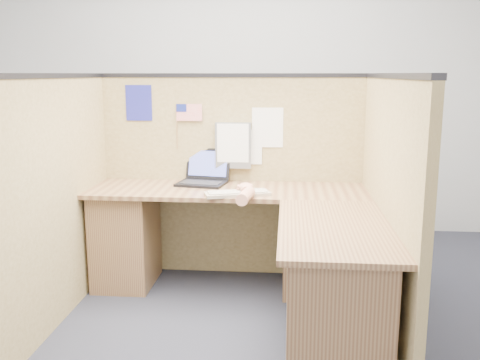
# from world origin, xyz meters

# --- Properties ---
(floor) EXTENTS (5.00, 5.00, 0.00)m
(floor) POSITION_xyz_m (0.00, 0.00, 0.00)
(floor) COLOR black
(floor) RESTS_ON ground
(wall_back) EXTENTS (5.00, 0.00, 5.00)m
(wall_back) POSITION_xyz_m (0.00, 2.25, 1.40)
(wall_back) COLOR #A8ABAE
(wall_back) RESTS_ON floor
(wall_front) EXTENTS (5.00, 0.00, 5.00)m
(wall_front) POSITION_xyz_m (0.00, -2.25, 1.40)
(wall_front) COLOR #A8ABAE
(wall_front) RESTS_ON floor
(cubicle_partitions) EXTENTS (2.06, 1.83, 1.53)m
(cubicle_partitions) POSITION_xyz_m (0.00, 0.43, 0.77)
(cubicle_partitions) COLOR olive
(cubicle_partitions) RESTS_ON floor
(l_desk) EXTENTS (1.95, 1.75, 0.73)m
(l_desk) POSITION_xyz_m (0.18, 0.29, 0.39)
(l_desk) COLOR brown
(l_desk) RESTS_ON floor
(laptop) EXTENTS (0.38, 0.38, 0.25)m
(laptop) POSITION_xyz_m (-0.20, 0.86, 0.79)
(laptop) COLOR black
(laptop) RESTS_ON l_desk
(keyboard) EXTENTS (0.46, 0.27, 0.03)m
(keyboard) POSITION_xyz_m (0.09, 0.48, 0.74)
(keyboard) COLOR gray
(keyboard) RESTS_ON l_desk
(mouse) EXTENTS (0.13, 0.09, 0.05)m
(mouse) POSITION_xyz_m (0.14, 0.52, 0.75)
(mouse) COLOR #B8B8BD
(mouse) RESTS_ON l_desk
(hand_forearm) EXTENTS (0.12, 0.41, 0.09)m
(hand_forearm) POSITION_xyz_m (0.15, 0.37, 0.77)
(hand_forearm) COLOR tan
(hand_forearm) RESTS_ON l_desk
(blue_poster) EXTENTS (0.20, 0.00, 0.26)m
(blue_poster) POSITION_xyz_m (-0.70, 0.97, 1.31)
(blue_poster) COLOR navy
(blue_poster) RESTS_ON cubicle_partitions
(american_flag) EXTENTS (0.20, 0.01, 0.34)m
(american_flag) POSITION_xyz_m (-0.34, 0.96, 1.23)
(american_flag) COLOR olive
(american_flag) RESTS_ON cubicle_partitions
(file_holder) EXTENTS (0.27, 0.05, 0.34)m
(file_holder) POSITION_xyz_m (0.01, 0.94, 1.00)
(file_holder) COLOR slate
(file_holder) RESTS_ON cubicle_partitions
(paper_left) EXTENTS (0.23, 0.01, 0.29)m
(paper_left) POSITION_xyz_m (0.27, 0.97, 1.14)
(paper_left) COLOR white
(paper_left) RESTS_ON cubicle_partitions
(paper_right) EXTENTS (0.20, 0.01, 0.26)m
(paper_right) POSITION_xyz_m (0.12, 0.97, 0.99)
(paper_right) COLOR white
(paper_right) RESTS_ON cubicle_partitions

